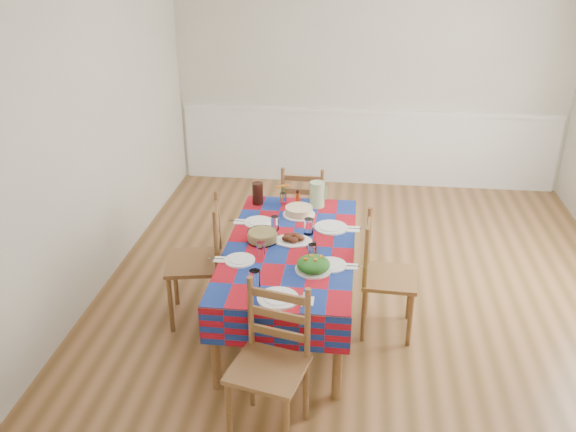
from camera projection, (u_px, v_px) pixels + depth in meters
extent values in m
cube|color=brown|center=(363.00, 292.00, 5.25)|extent=(4.50, 5.00, 0.04)
cube|color=#BBB7A4|center=(371.00, 72.00, 6.94)|extent=(4.50, 0.04, 2.70)
cube|color=#BBB7A4|center=(377.00, 337.00, 2.40)|extent=(4.50, 0.04, 2.70)
cube|color=#BBB7A4|center=(89.00, 130.00, 4.91)|extent=(0.04, 5.00, 2.70)
cube|color=white|center=(369.00, 112.00, 7.08)|extent=(4.41, 0.06, 0.04)
cube|color=white|center=(367.00, 148.00, 7.29)|extent=(4.41, 0.03, 0.90)
cylinder|color=brown|center=(215.00, 349.00, 3.99)|extent=(0.06, 0.06, 0.64)
cylinder|color=brown|center=(338.00, 358.00, 3.91)|extent=(0.06, 0.06, 0.64)
cylinder|color=brown|center=(256.00, 237.00, 5.45)|extent=(0.06, 0.06, 0.64)
cylinder|color=brown|center=(346.00, 242.00, 5.36)|extent=(0.06, 0.06, 0.64)
cube|color=brown|center=(290.00, 248.00, 4.53)|extent=(0.91, 1.73, 0.04)
cube|color=#A20D1A|center=(290.00, 245.00, 4.52)|extent=(0.95, 1.77, 0.01)
cube|color=#A20D1A|center=(229.00, 258.00, 4.63)|extent=(0.01, 1.77, 0.27)
cube|color=#A20D1A|center=(353.00, 266.00, 4.53)|extent=(0.01, 1.77, 0.27)
cube|color=#A20D1A|center=(274.00, 331.00, 3.79)|extent=(0.95, 0.01, 0.27)
cube|color=#A20D1A|center=(302.00, 213.00, 5.38)|extent=(0.95, 0.01, 0.27)
cylinder|color=white|center=(278.00, 298.00, 3.85)|extent=(0.27, 0.27, 0.01)
cylinder|color=white|center=(278.00, 297.00, 3.84)|extent=(0.19, 0.19, 0.01)
cylinder|color=white|center=(255.00, 279.00, 3.95)|extent=(0.07, 0.07, 0.13)
cube|color=white|center=(306.00, 301.00, 3.83)|extent=(0.10, 0.10, 0.01)
cube|color=silver|center=(303.00, 300.00, 3.83)|extent=(0.01, 0.17, 0.00)
cube|color=silver|center=(309.00, 300.00, 3.83)|extent=(0.01, 0.20, 0.00)
cylinder|color=white|center=(240.00, 260.00, 4.30)|extent=(0.22, 0.22, 0.01)
cylinder|color=white|center=(240.00, 259.00, 4.30)|extent=(0.15, 0.15, 0.00)
cylinder|color=white|center=(261.00, 249.00, 4.35)|extent=(0.06, 0.06, 0.10)
cube|color=white|center=(220.00, 259.00, 4.32)|extent=(0.08, 0.08, 0.00)
cube|color=silver|center=(218.00, 259.00, 4.32)|extent=(0.14, 0.01, 0.00)
cube|color=silver|center=(222.00, 259.00, 4.31)|extent=(0.16, 0.01, 0.00)
cylinder|color=white|center=(259.00, 222.00, 4.86)|extent=(0.23, 0.23, 0.01)
cylinder|color=white|center=(259.00, 221.00, 4.85)|extent=(0.16, 0.16, 0.01)
cylinder|color=white|center=(275.00, 223.00, 4.73)|extent=(0.07, 0.07, 0.11)
cube|color=white|center=(239.00, 222.00, 4.88)|extent=(0.09, 0.09, 0.01)
cube|color=silver|center=(237.00, 221.00, 4.88)|extent=(0.15, 0.01, 0.00)
cube|color=silver|center=(242.00, 221.00, 4.87)|extent=(0.17, 0.01, 0.00)
cylinder|color=white|center=(331.00, 265.00, 4.24)|extent=(0.22, 0.22, 0.01)
cylinder|color=white|center=(331.00, 264.00, 4.23)|extent=(0.16, 0.16, 0.00)
cylinder|color=white|center=(312.00, 251.00, 4.32)|extent=(0.06, 0.06, 0.11)
cube|color=white|center=(352.00, 266.00, 4.22)|extent=(0.08, 0.08, 0.00)
cube|color=silver|center=(350.00, 266.00, 4.22)|extent=(0.14, 0.01, 0.00)
cube|color=silver|center=(354.00, 266.00, 4.22)|extent=(0.16, 0.01, 0.00)
cylinder|color=white|center=(331.00, 228.00, 4.77)|extent=(0.26, 0.26, 0.01)
cylinder|color=white|center=(331.00, 226.00, 4.77)|extent=(0.18, 0.18, 0.01)
cylinder|color=white|center=(309.00, 226.00, 4.66)|extent=(0.07, 0.07, 0.13)
cube|color=white|center=(353.00, 229.00, 4.75)|extent=(0.10, 0.10, 0.01)
cube|color=silver|center=(351.00, 228.00, 4.75)|extent=(0.17, 0.01, 0.00)
cube|color=silver|center=(356.00, 229.00, 4.75)|extent=(0.19, 0.01, 0.00)
ellipsoid|color=white|center=(293.00, 241.00, 4.56)|extent=(0.29, 0.21, 0.01)
ellipsoid|color=black|center=(300.00, 238.00, 4.55)|extent=(0.08, 0.06, 0.04)
ellipsoid|color=black|center=(296.00, 236.00, 4.58)|extent=(0.08, 0.06, 0.04)
ellipsoid|color=black|center=(289.00, 236.00, 4.58)|extent=(0.08, 0.06, 0.04)
ellipsoid|color=black|center=(287.00, 238.00, 4.54)|extent=(0.08, 0.06, 0.04)
ellipsoid|color=black|center=(293.00, 240.00, 4.52)|extent=(0.08, 0.06, 0.04)
cylinder|color=white|center=(313.00, 269.00, 4.18)|extent=(0.26, 0.26, 0.01)
ellipsoid|color=#184E13|center=(313.00, 264.00, 4.16)|extent=(0.23, 0.23, 0.10)
cube|color=orange|center=(306.00, 259.00, 4.13)|extent=(0.03, 0.02, 0.01)
cube|color=orange|center=(311.00, 256.00, 4.17)|extent=(0.04, 0.04, 0.01)
cube|color=orange|center=(316.00, 260.00, 4.12)|extent=(0.03, 0.03, 0.01)
cube|color=orange|center=(321.00, 256.00, 4.16)|extent=(0.03, 0.04, 0.01)
cylinder|color=white|center=(262.00, 236.00, 4.56)|extent=(0.23, 0.23, 0.08)
cylinder|color=#EFD77E|center=(262.00, 236.00, 4.56)|extent=(0.21, 0.21, 0.07)
cylinder|color=white|center=(299.00, 215.00, 4.99)|extent=(0.26, 0.26, 0.01)
cylinder|color=#D3BD81|center=(299.00, 210.00, 4.97)|extent=(0.22, 0.22, 0.06)
cube|color=black|center=(310.00, 251.00, 4.43)|extent=(0.11, 0.26, 0.01)
cube|color=black|center=(316.00, 250.00, 4.44)|extent=(0.05, 0.27, 0.01)
cylinder|color=white|center=(283.00, 199.00, 5.18)|extent=(0.06, 0.06, 0.10)
cylinder|color=#2D7F2A|center=(281.00, 194.00, 5.17)|extent=(0.00, 0.00, 0.14)
ellipsoid|color=orange|center=(278.00, 187.00, 5.14)|extent=(0.05, 0.05, 0.02)
cylinder|color=#2D7F2A|center=(285.00, 194.00, 5.17)|extent=(0.00, 0.00, 0.14)
ellipsoid|color=orange|center=(287.00, 185.00, 5.15)|extent=(0.05, 0.05, 0.02)
cylinder|color=#2D7F2A|center=(283.00, 195.00, 5.15)|extent=(0.00, 0.00, 0.14)
ellipsoid|color=orange|center=(283.00, 186.00, 5.10)|extent=(0.05, 0.05, 0.02)
cylinder|color=red|center=(297.00, 197.00, 5.17)|extent=(0.03, 0.03, 0.13)
cylinder|color=#AAC78D|center=(317.00, 194.00, 5.11)|extent=(0.13, 0.13, 0.22)
cylinder|color=black|center=(258.00, 193.00, 5.17)|extent=(0.09, 0.09, 0.19)
cube|color=white|center=(278.00, 308.00, 3.75)|extent=(0.07, 0.02, 0.02)
cylinder|color=brown|center=(229.00, 413.00, 3.59)|extent=(0.04, 0.04, 0.45)
cylinder|color=brown|center=(286.00, 429.00, 3.47)|extent=(0.04, 0.04, 0.45)
cylinder|color=brown|center=(252.00, 377.00, 3.88)|extent=(0.04, 0.04, 0.45)
cylinder|color=brown|center=(306.00, 391.00, 3.76)|extent=(0.04, 0.04, 0.45)
cube|color=brown|center=(268.00, 369.00, 3.57)|extent=(0.51, 0.49, 0.03)
cylinder|color=brown|center=(251.00, 313.00, 3.69)|extent=(0.04, 0.04, 0.50)
cylinder|color=brown|center=(307.00, 325.00, 3.57)|extent=(0.04, 0.04, 0.50)
cube|color=brown|center=(279.00, 333.00, 3.67)|extent=(0.36, 0.11, 0.05)
cube|color=brown|center=(279.00, 315.00, 3.61)|extent=(0.36, 0.11, 0.05)
cube|color=brown|center=(279.00, 296.00, 3.56)|extent=(0.36, 0.11, 0.05)
cylinder|color=brown|center=(324.00, 226.00, 5.88)|extent=(0.03, 0.03, 0.44)
cylinder|color=brown|center=(288.00, 224.00, 5.93)|extent=(0.03, 0.03, 0.44)
cylinder|color=brown|center=(321.00, 242.00, 5.59)|extent=(0.03, 0.03, 0.44)
cylinder|color=brown|center=(283.00, 239.00, 5.63)|extent=(0.03, 0.03, 0.44)
cube|color=brown|center=(304.00, 210.00, 5.66)|extent=(0.42, 0.40, 0.03)
cylinder|color=brown|center=(322.00, 196.00, 5.38)|extent=(0.03, 0.03, 0.49)
cylinder|color=brown|center=(283.00, 194.00, 5.43)|extent=(0.03, 0.03, 0.49)
cube|color=brown|center=(302.00, 205.00, 5.45)|extent=(0.35, 0.03, 0.05)
cube|color=brown|center=(302.00, 192.00, 5.39)|extent=(0.35, 0.03, 0.05)
cube|color=brown|center=(303.00, 178.00, 5.34)|extent=(0.35, 0.03, 0.05)
cylinder|color=brown|center=(175.00, 279.00, 4.95)|extent=(0.04, 0.04, 0.47)
cylinder|color=brown|center=(171.00, 305.00, 4.61)|extent=(0.04, 0.04, 0.47)
cylinder|color=brown|center=(220.00, 277.00, 4.98)|extent=(0.04, 0.04, 0.47)
cylinder|color=brown|center=(218.00, 303.00, 4.63)|extent=(0.04, 0.04, 0.47)
cube|color=brown|center=(194.00, 263.00, 4.68)|extent=(0.50, 0.52, 0.03)
cylinder|color=brown|center=(218.00, 222.00, 4.76)|extent=(0.04, 0.04, 0.53)
cylinder|color=brown|center=(216.00, 245.00, 4.42)|extent=(0.04, 0.04, 0.53)
cube|color=brown|center=(218.00, 245.00, 4.64)|extent=(0.09, 0.38, 0.05)
cube|color=brown|center=(217.00, 229.00, 4.58)|extent=(0.09, 0.38, 0.05)
cube|color=brown|center=(216.00, 213.00, 4.52)|extent=(0.09, 0.38, 0.05)
cylinder|color=brown|center=(410.00, 320.00, 4.45)|extent=(0.04, 0.04, 0.45)
cylinder|color=brown|center=(410.00, 294.00, 4.77)|extent=(0.04, 0.04, 0.45)
cylinder|color=brown|center=(364.00, 316.00, 4.51)|extent=(0.04, 0.04, 0.45)
cylinder|color=brown|center=(366.00, 290.00, 4.82)|extent=(0.04, 0.04, 0.45)
cube|color=brown|center=(390.00, 278.00, 4.54)|extent=(0.42, 0.44, 0.03)
cylinder|color=brown|center=(366.00, 260.00, 4.31)|extent=(0.04, 0.04, 0.49)
cylinder|color=brown|center=(369.00, 237.00, 4.63)|extent=(0.04, 0.04, 0.49)
cube|color=brown|center=(367.00, 260.00, 4.51)|extent=(0.04, 0.36, 0.05)
cube|color=brown|center=(368.00, 245.00, 4.45)|extent=(0.04, 0.36, 0.05)
cube|color=brown|center=(368.00, 229.00, 4.40)|extent=(0.04, 0.36, 0.05)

